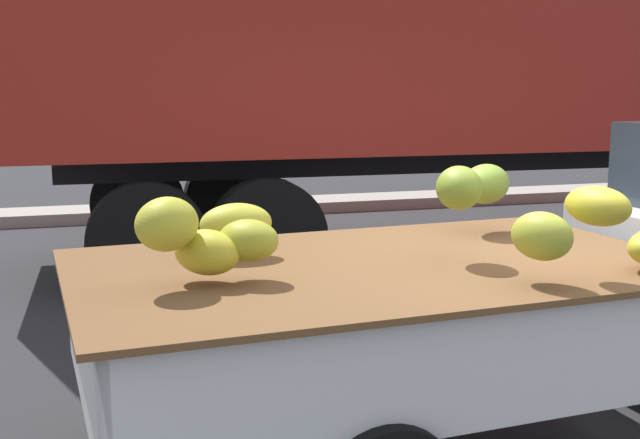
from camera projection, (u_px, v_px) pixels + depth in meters
ground at (536, 433)px, 4.57m from camera, size 220.00×220.00×0.00m
curb_strip at (253, 207)px, 12.04m from camera, size 80.00×0.80×0.16m
semi_trailer at (554, 27)px, 9.10m from camera, size 12.07×2.92×3.95m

